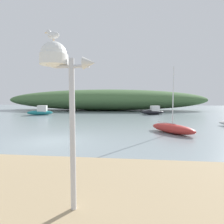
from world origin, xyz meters
TOP-DOWN VIEW (x-y plane):
  - ground_plane at (0.00, 0.00)m, footprint 120.00×120.00m
  - distant_hill at (-1.56, 29.97)m, footprint 44.04×11.92m
  - mast_structure at (3.27, -7.03)m, footprint 1.18×0.59m
  - seagull_on_radar at (3.14, -7.03)m, footprint 0.36×0.16m
  - motorboat_near_shore at (-9.56, 16.79)m, footprint 4.06×2.02m
  - sailboat_far_right at (7.80, 3.46)m, footprint 3.36×3.79m
  - motorboat_east_reach at (8.15, 19.83)m, footprint 4.00×2.00m

SIDE VIEW (x-z plane):
  - ground_plane at x=0.00m, z-range 0.00..0.00m
  - sailboat_far_right at x=7.80m, z-range -2.13..2.86m
  - motorboat_east_reach at x=8.15m, z-range -0.19..1.23m
  - motorboat_near_shore at x=-9.56m, z-range -0.21..1.31m
  - distant_hill at x=-1.56m, z-range 0.00..4.56m
  - mast_structure at x=3.27m, z-range 1.43..5.04m
  - seagull_on_radar at x=3.14m, z-range 3.83..4.08m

